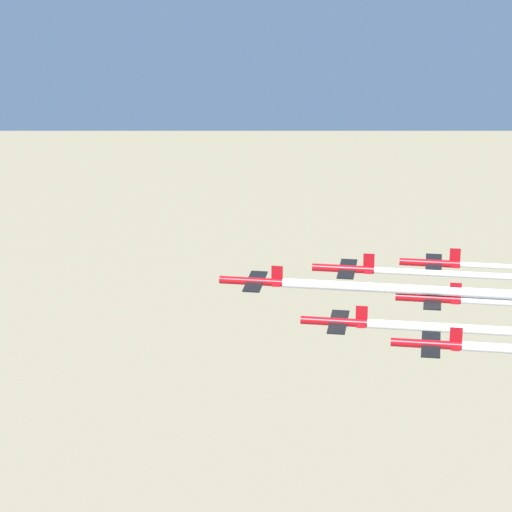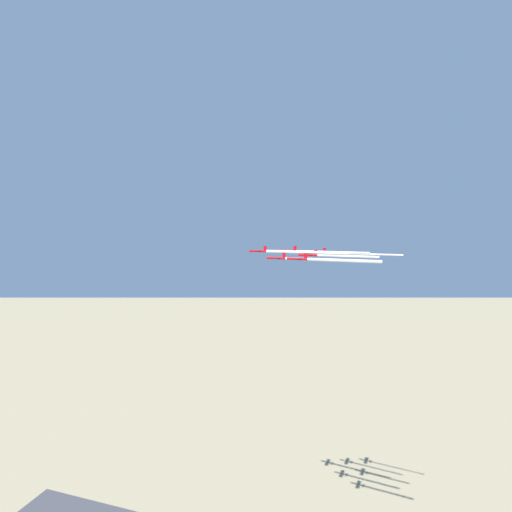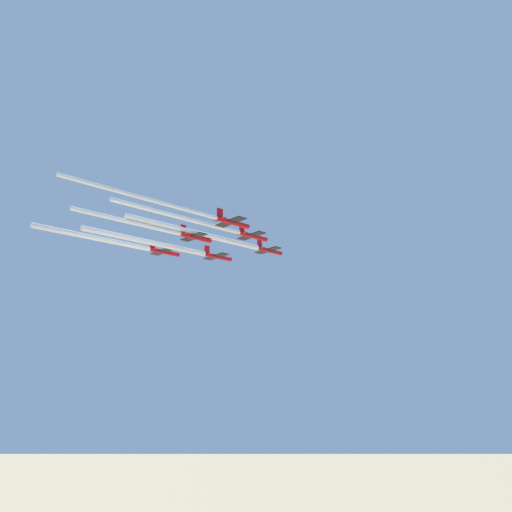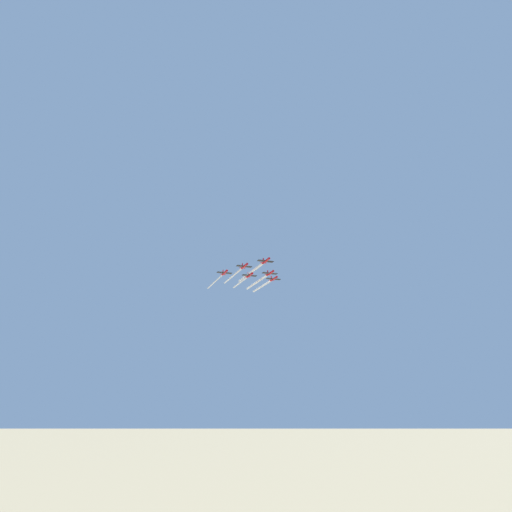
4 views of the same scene
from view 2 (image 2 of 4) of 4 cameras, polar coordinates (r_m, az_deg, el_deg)
The scene contains 12 objects.
jet_0 at distance 199.77m, azimuth 0.39°, elevation 0.73°, with size 8.31×8.42×3.17m.
jet_1 at distance 187.83m, azimuth 3.04°, elevation -0.29°, with size 8.31×8.42×3.17m.
jet_2 at distance 201.91m, azimuth 4.66°, elevation 0.74°, with size 8.31×8.42×3.17m.
jet_3 at distance 176.11m, azimuth 6.04°, elevation -0.40°, with size 8.31×8.42×3.17m.
jet_4 at distance 190.57m, azimuth 7.53°, elevation 0.15°, with size 8.31×8.42×3.17m.
jet_5 at distance 205.20m, azimuth 8.81°, elevation 0.47°, with size 8.31×8.42×3.17m.
smoke_trail_0 at distance 190.83m, azimuth 7.21°, elevation 0.52°, with size 27.88×32.07×1.38m.
smoke_trail_1 at distance 180.83m, azimuth 9.53°, elevation -0.53°, with size 24.08×27.67×1.31m.
smoke_trail_2 at distance 195.38m, azimuth 10.77°, elevation 0.56°, with size 24.00×27.66×0.96m.
smoke_trail_3 at distance 170.75m, azimuth 12.40°, elevation -0.63°, with size 21.39×24.54×1.30m.
smoke_trail_4 at distance 185.95m, azimuth 12.94°, elevation -0.03°, with size 19.05×21.90×0.99m.
smoke_trail_5 at distance 200.14m, azimuth 15.06°, elevation 0.27°, with size 24.54×28.32×0.80m.
Camera 2 is at (175.03, -47.15, 176.85)m, focal length 28.00 mm.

